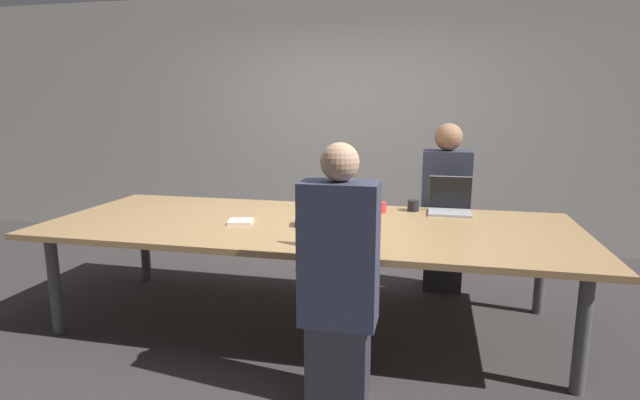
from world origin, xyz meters
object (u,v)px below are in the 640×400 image
at_px(laptop_far_right, 450,202).
at_px(cup_far_right, 413,206).
at_px(laptop_far_center, 348,202).
at_px(laptop_near_midright, 340,234).
at_px(cup_far_center, 381,207).
at_px(person_far_right, 445,210).
at_px(stapler, 299,222).
at_px(person_near_midright, 339,281).

bearing_deg(laptop_far_right, cup_far_right, -178.24).
xyz_separation_m(laptop_far_center, laptop_far_right, (0.79, 0.06, 0.02)).
xyz_separation_m(laptop_near_midright, laptop_far_right, (0.66, 1.11, 0.00)).
bearing_deg(cup_far_center, person_far_right, 43.43).
bearing_deg(stapler, laptop_far_center, 54.80).
xyz_separation_m(laptop_far_center, person_near_midright, (0.19, -1.43, -0.14)).
relative_size(laptop_far_right, person_far_right, 0.23).
relative_size(laptop_far_center, cup_far_right, 3.41).
distance_m(cup_far_center, person_near_midright, 1.38).
xyz_separation_m(cup_far_center, laptop_near_midright, (-0.14, -0.99, 0.04)).
bearing_deg(stapler, person_near_midright, -74.39).
distance_m(laptop_far_center, laptop_far_right, 0.79).
bearing_deg(laptop_near_midright, cup_far_right, -108.99).
height_order(laptop_far_center, laptop_far_right, laptop_far_right).
bearing_deg(laptop_far_right, stapler, -147.51).
height_order(laptop_far_right, person_far_right, person_far_right).
xyz_separation_m(laptop_far_center, laptop_near_midright, (0.13, -1.05, 0.01)).
height_order(laptop_far_right, cup_far_right, laptop_far_right).
relative_size(laptop_far_right, stapler, 2.10).
distance_m(cup_far_center, laptop_far_right, 0.54).
xyz_separation_m(laptop_far_center, stapler, (-0.25, -0.60, -0.04)).
relative_size(cup_far_center, laptop_far_right, 0.26).
bearing_deg(person_near_midright, cup_far_right, -101.99).
height_order(laptop_far_center, person_far_right, person_far_right).
distance_m(laptop_near_midright, person_near_midright, 0.42).
bearing_deg(person_near_midright, stapler, -61.87).
height_order(laptop_near_midright, person_near_midright, person_near_midright).
bearing_deg(laptop_near_midright, laptop_far_right, -120.63).
distance_m(cup_far_center, stapler, 0.75).
relative_size(laptop_far_right, cup_far_right, 3.62).
xyz_separation_m(person_near_midright, person_far_right, (0.57, 1.84, 0.02)).
height_order(cup_far_center, person_far_right, person_far_right).
bearing_deg(stapler, laptop_near_midright, -62.29).
bearing_deg(person_far_right, person_near_midright, -107.23).
bearing_deg(laptop_far_center, person_far_right, 28.00).
height_order(cup_far_center, laptop_far_right, laptop_far_right).
bearing_deg(person_near_midright, cup_far_center, -93.02).
distance_m(cup_far_right, stapler, 1.00).
bearing_deg(stapler, cup_far_right, 28.14).
distance_m(laptop_near_midright, laptop_far_right, 1.29).
relative_size(laptop_near_midright, person_near_midright, 0.22).
height_order(laptop_far_center, person_near_midright, person_near_midright).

